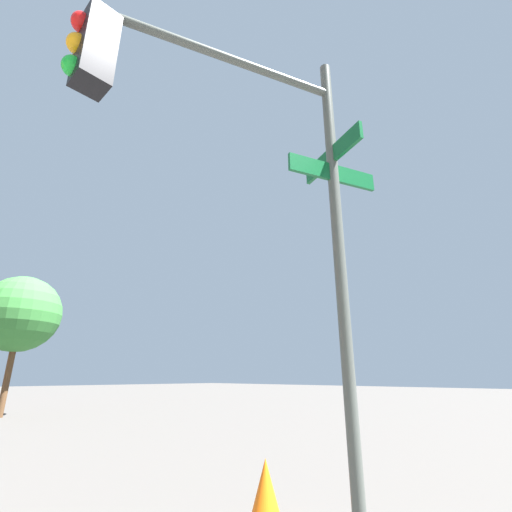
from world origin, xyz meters
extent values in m
cylinder|color=#474C47|center=(-6.53, -6.99, 2.56)|extent=(0.12, 0.12, 5.12)
cylinder|color=#474C47|center=(-6.06, -5.84, 4.72)|extent=(1.01, 2.34, 0.09)
cube|color=black|center=(-5.60, -4.68, 4.27)|extent=(0.28, 0.28, 0.80)
sphere|color=red|center=(-5.55, -4.54, 4.52)|extent=(0.18, 0.18, 0.18)
sphere|color=orange|center=(-5.55, -4.54, 4.27)|extent=(0.18, 0.18, 0.18)
sphere|color=green|center=(-5.55, -4.54, 4.02)|extent=(0.18, 0.18, 0.18)
cube|color=#0F5128|center=(-6.53, -6.99, 3.65)|extent=(0.45, 1.04, 0.20)
cube|color=#0F5128|center=(-6.53, -6.99, 3.87)|extent=(0.94, 0.41, 0.20)
cylinder|color=#4C331E|center=(9.39, -7.91, 1.46)|extent=(0.24, 0.24, 2.93)
sphere|color=#2D6B2D|center=(9.39, -7.91, 4.03)|extent=(3.16, 3.16, 3.16)
cone|color=orange|center=(-5.10, -7.40, 0.31)|extent=(0.36, 0.36, 0.62)
camera|label=1|loc=(-8.32, -3.91, 1.53)|focal=25.29mm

